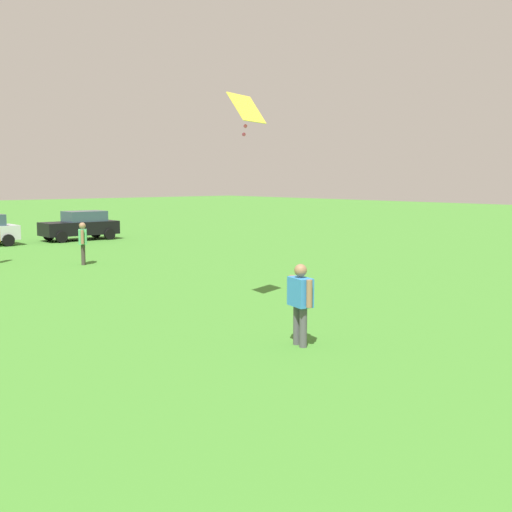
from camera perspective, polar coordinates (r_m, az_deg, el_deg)
adult_bystander at (r=13.56m, az=3.98°, el=-3.72°), size 0.44×0.82×1.76m
bystander_near_trees at (r=27.35m, az=-15.21°, el=1.42°), size 0.54×0.76×1.76m
kite at (r=17.31m, az=-0.84°, el=12.88°), size 1.31×0.92×1.12m
parked_car_black_3 at (r=38.49m, az=-15.40°, el=2.66°), size 4.30×2.02×1.68m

